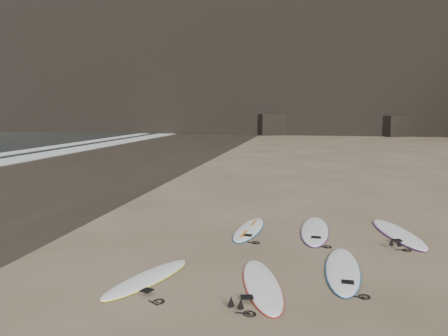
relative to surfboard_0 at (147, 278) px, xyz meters
The scene contains 8 objects.
ground 4.07m from the surfboard_0, 10.71° to the left, with size 240.00×240.00×0.00m, color #897559.
wet_sand 14.02m from the surfboard_0, 129.91° to the left, with size 12.00×200.00×0.01m, color #383026.
surfboard_0 is the anchor object (origin of this frame).
surfboard_1 2.05m from the surfboard_0, ahead, with size 0.58×2.42×0.09m, color white.
surfboard_2 3.63m from the surfboard_0, 17.62° to the left, with size 0.61×2.56×0.09m, color white.
surfboard_5 3.78m from the surfboard_0, 69.01° to the left, with size 0.56×2.32×0.08m, color white.
surfboard_6 4.78m from the surfboard_0, 51.40° to the left, with size 0.65×2.71×0.10m, color white.
surfboard_7 6.27m from the surfboard_0, 37.70° to the left, with size 0.65×2.70×0.10m, color white.
Camera 1 is at (-1.23, -7.83, 3.03)m, focal length 35.00 mm.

